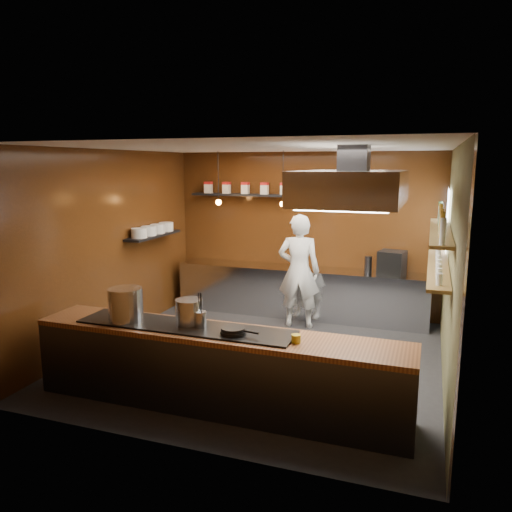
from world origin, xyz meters
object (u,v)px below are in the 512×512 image
at_px(stockpot_large, 126,304).
at_px(stockpot_small, 189,312).
at_px(chef, 299,271).
at_px(extractor_hood, 353,187).
at_px(espresso_machine, 392,263).

distance_m(stockpot_large, stockpot_small, 0.79).
relative_size(stockpot_large, chef, 0.21).
bearing_deg(chef, stockpot_small, 72.66).
bearing_deg(extractor_hood, espresso_machine, 82.59).
xyz_separation_m(extractor_hood, stockpot_small, (-1.67, -1.14, -1.42)).
distance_m(extractor_hood, stockpot_large, 3.07).
relative_size(extractor_hood, stockpot_large, 4.91).
bearing_deg(stockpot_large, chef, 68.20).
bearing_deg(stockpot_small, chef, 80.69).
relative_size(stockpot_small, espresso_machine, 0.76).
xyz_separation_m(stockpot_large, espresso_machine, (2.78, 3.79, -0.03)).
distance_m(extractor_hood, espresso_machine, 2.91).
bearing_deg(chef, stockpot_large, 60.17).
distance_m(extractor_hood, chef, 2.74).
height_order(extractor_hood, espresso_machine, extractor_hood).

